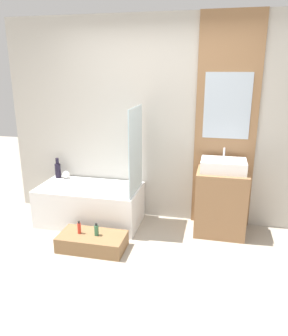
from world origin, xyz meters
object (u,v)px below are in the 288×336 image
Objects in this scene: vase_tall_dark at (58,170)px; sink at (223,166)px; bottle_soap_primary at (79,228)px; vase_round_light at (66,175)px; bottle_soap_secondary at (96,230)px; wooden_step_bench at (92,242)px; bathtub at (90,204)px.

sink is at bearing -4.45° from vase_tall_dark.
vase_tall_dark is at bearing 127.43° from bottle_soap_primary.
vase_round_light is (-2.11, 0.16, -0.32)m from sink.
vase_round_light is at bearing 130.96° from bottle_soap_secondary.
sink reaches higher than vase_tall_dark.
bottle_soap_secondary is at bearing -151.49° from sink.
bottle_soap_secondary is at bearing 0.00° from bottle_soap_primary.
bottle_soap_secondary is (0.06, 0.00, 0.15)m from wooden_step_bench.
vase_round_light reaches higher than bottle_soap_secondary.
wooden_step_bench is 0.22m from bottle_soap_primary.
bathtub is at bearing -24.69° from vase_tall_dark.
sink reaches higher than bathtub.
vase_tall_dark reaches higher than bottle_soap_secondary.
vase_round_light is at bearing 150.74° from bathtub.
bottle_soap_primary is (0.69, -0.90, -0.37)m from vase_tall_dark.
bathtub is 1.78m from sink.
wooden_step_bench is at bearing 180.00° from bottle_soap_secondary.
bathtub is 1.76× the size of wooden_step_bench.
bottle_soap_primary is at bearing -57.52° from vase_round_light.
vase_round_light is at bearing -5.68° from vase_tall_dark.
wooden_step_bench is at bearing -51.17° from vase_round_light.
vase_tall_dark is 0.14m from vase_round_light.
vase_round_light is 1.10m from bottle_soap_primary.
bottle_soap_primary is (0.12, -0.64, -0.01)m from bathtub.
bathtub is at bearing -29.26° from vase_round_light.
bottle_soap_secondary is (0.77, -0.89, -0.31)m from vase_round_light.
vase_round_light is (0.12, -0.01, -0.06)m from vase_tall_dark.
wooden_step_bench is 4.99× the size of bottle_soap_primary.
vase_round_light is 0.69× the size of bottle_soap_primary.
sink reaches higher than bottle_soap_secondary.
vase_round_light is 1.22m from bottle_soap_secondary.
vase_round_light reaches higher than bottle_soap_primary.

